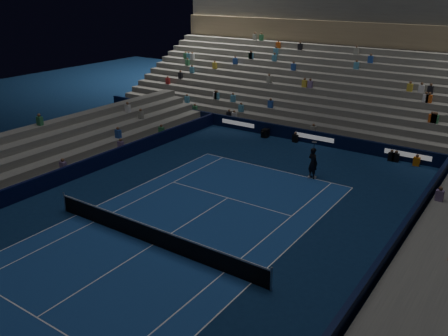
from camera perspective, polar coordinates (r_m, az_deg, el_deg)
The scene contains 9 objects.
ground at distance 23.14m, azimuth -8.52°, elevation -9.12°, with size 90.00×90.00×0.00m, color #0B2144.
court_surface at distance 23.13m, azimuth -8.52°, elevation -9.10°, with size 10.97×23.77×0.01m, color navy.
sponsor_barrier_far at distance 37.39m, azimuth 10.89°, elevation 3.61°, with size 44.00×0.25×1.00m, color black.
sponsor_barrier_east at distance 18.66m, azimuth 14.97°, elevation -16.14°, with size 0.25×37.00×1.00m, color #081133.
sponsor_barrier_west at distance 29.79m, azimuth -22.50°, elevation -2.33°, with size 0.25×37.00×1.00m, color black.
grandstand_main at distance 45.26m, azimuth 16.08°, elevation 10.00°, with size 44.00×15.20×11.20m.
tennis_net at distance 22.89m, azimuth -8.58°, elevation -8.03°, with size 12.90×0.10×1.10m.
tennis_player at distance 30.53m, azimuth 10.63°, elevation 0.60°, with size 0.74×0.49×2.03m, color black.
broadcast_camera at distance 38.54m, azimuth 4.97°, elevation 4.21°, with size 0.52×0.97×0.66m.
Camera 1 is at (13.91, -14.37, 11.63)m, focal length 38.02 mm.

